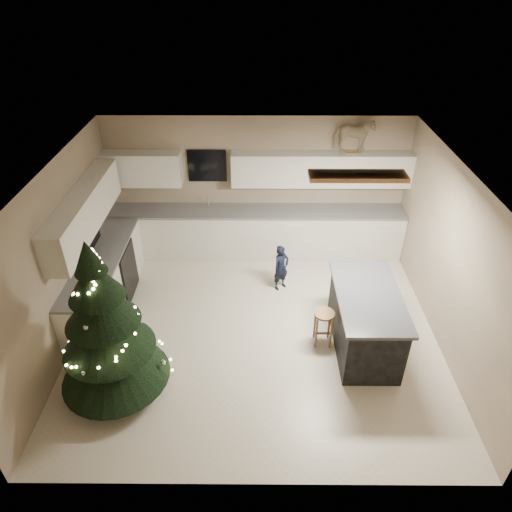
% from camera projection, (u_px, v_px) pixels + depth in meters
% --- Properties ---
extents(ground_plane, '(5.50, 5.50, 0.00)m').
position_uv_depth(ground_plane, '(256.00, 329.00, 7.14)').
color(ground_plane, '#BEB4A1').
extents(room_shell, '(5.52, 5.02, 2.61)m').
position_uv_depth(room_shell, '(258.00, 233.00, 6.17)').
color(room_shell, tan).
rests_on(room_shell, ground_plane).
extents(cabinetry, '(5.50, 3.20, 2.00)m').
position_uv_depth(cabinetry, '(205.00, 234.00, 8.10)').
color(cabinetry, silver).
rests_on(cabinetry, ground_plane).
extents(island, '(0.90, 1.70, 0.95)m').
position_uv_depth(island, '(365.00, 320.00, 6.61)').
color(island, black).
rests_on(island, ground_plane).
extents(bar_stool, '(0.30, 0.30, 0.58)m').
position_uv_depth(bar_stool, '(324.00, 320.00, 6.67)').
color(bar_stool, olive).
rests_on(bar_stool, ground_plane).
extents(christmas_tree, '(1.46, 1.41, 2.33)m').
position_uv_depth(christmas_tree, '(107.00, 334.00, 5.68)').
color(christmas_tree, '#3F2816').
rests_on(christmas_tree, ground_plane).
extents(toddler, '(0.37, 0.35, 0.84)m').
position_uv_depth(toddler, '(281.00, 268.00, 7.81)').
color(toddler, black).
rests_on(toddler, ground_plane).
extents(rocking_horse, '(0.69, 0.31, 0.60)m').
position_uv_depth(rocking_horse, '(354.00, 136.00, 7.78)').
color(rocking_horse, olive).
rests_on(rocking_horse, cabinetry).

